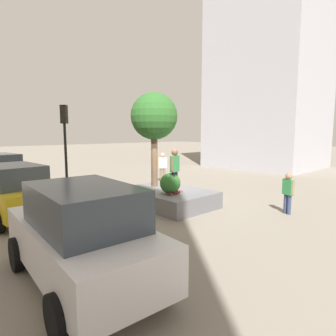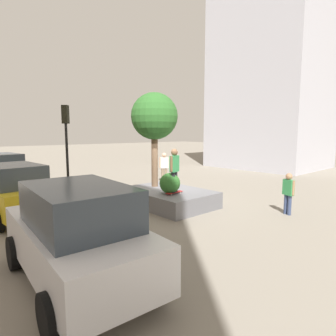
% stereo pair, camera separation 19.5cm
% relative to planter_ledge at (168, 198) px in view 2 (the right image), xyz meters
% --- Properties ---
extents(ground_plane, '(120.00, 120.00, 0.00)m').
position_rel_planter_ledge_xyz_m(ground_plane, '(0.39, -0.39, -0.32)').
color(ground_plane, gray).
extents(planter_ledge, '(3.63, 2.54, 0.65)m').
position_rel_planter_ledge_xyz_m(planter_ledge, '(0.00, 0.00, 0.00)').
color(planter_ledge, slate).
rests_on(planter_ledge, ground).
extents(plaza_tree, '(1.98, 1.98, 4.01)m').
position_rel_planter_ledge_xyz_m(plaza_tree, '(0.96, -0.08, 3.30)').
color(plaza_tree, brown).
rests_on(plaza_tree, planter_ledge).
extents(boxwood_shrub, '(0.80, 0.80, 0.80)m').
position_rel_planter_ledge_xyz_m(boxwood_shrub, '(-0.57, 0.42, 0.72)').
color(boxwood_shrub, '#2D6628').
rests_on(boxwood_shrub, planter_ledge).
extents(skateboard, '(0.27, 0.81, 0.07)m').
position_rel_planter_ledge_xyz_m(skateboard, '(-0.75, 0.35, 0.38)').
color(skateboard, '#A51E1E').
rests_on(skateboard, planter_ledge).
extents(skateboarder, '(0.32, 0.54, 1.65)m').
position_rel_planter_ledge_xyz_m(skateboarder, '(-0.75, 0.35, 1.35)').
color(skateboarder, black).
rests_on(skateboarder, skateboard).
extents(sedan_parked, '(4.40, 2.25, 1.99)m').
position_rel_planter_ledge_xyz_m(sedan_parked, '(-3.37, 5.38, 0.69)').
color(sedan_parked, white).
rests_on(sedan_parked, ground).
extents(taxi_cab, '(4.18, 2.15, 1.89)m').
position_rel_planter_ledge_xyz_m(taxi_cab, '(2.32, 5.16, 0.64)').
color(taxi_cab, gold).
rests_on(taxi_cab, ground).
extents(police_car, '(4.24, 2.30, 1.89)m').
position_rel_planter_ledge_xyz_m(police_car, '(8.35, 4.33, 0.64)').
color(police_car, white).
rests_on(police_car, ground).
extents(traffic_light_corner, '(0.37, 0.37, 4.24)m').
position_rel_planter_ledge_xyz_m(traffic_light_corner, '(4.69, 2.24, 2.58)').
color(traffic_light_corner, black).
rests_on(traffic_light_corner, ground).
extents(bystander_watching, '(0.39, 0.55, 1.77)m').
position_rel_planter_ledge_xyz_m(bystander_watching, '(4.31, -3.53, 0.70)').
color(bystander_watching, '#847056').
rests_on(bystander_watching, ground).
extents(pedestrian_crossing, '(0.50, 0.29, 1.52)m').
position_rel_planter_ledge_xyz_m(pedestrian_crossing, '(-3.89, -2.38, 0.56)').
color(pedestrian_crossing, navy).
rests_on(pedestrian_crossing, ground).
extents(plaza_lowrise_south, '(8.37, 7.49, 18.39)m').
position_rel_planter_ledge_xyz_m(plaza_lowrise_south, '(4.23, -15.49, 8.87)').
color(plaza_lowrise_south, '#B2B2BC').
rests_on(plaza_lowrise_south, ground).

